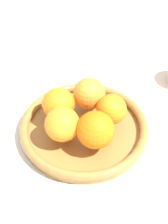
% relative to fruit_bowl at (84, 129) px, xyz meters
% --- Properties ---
extents(ground_plane, '(4.00, 4.00, 0.00)m').
position_rel_fruit_bowl_xyz_m(ground_plane, '(0.00, 0.00, -0.02)').
color(ground_plane, silver).
extents(fruit_bowl, '(0.29, 0.29, 0.03)m').
position_rel_fruit_bowl_xyz_m(fruit_bowl, '(0.00, 0.00, 0.00)').
color(fruit_bowl, '#A57238').
rests_on(fruit_bowl, ground_plane).
extents(orange_pile, '(0.18, 0.19, 0.08)m').
position_rel_fruit_bowl_xyz_m(orange_pile, '(0.00, 0.00, 0.05)').
color(orange_pile, orange).
rests_on(orange_pile, fruit_bowl).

